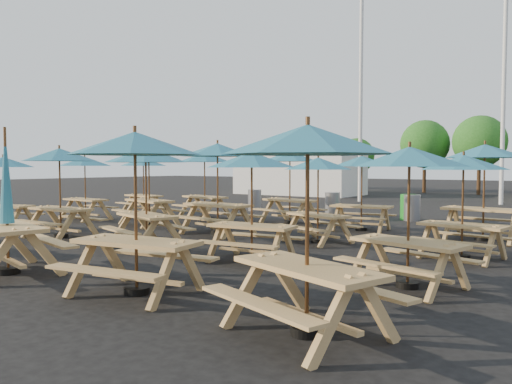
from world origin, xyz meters
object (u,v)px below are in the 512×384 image
Objects in this scene: picnic_unit_9 at (146,162)px; picnic_unit_13 at (252,167)px; picnic_unit_7 at (205,162)px; picnic_unit_18 at (463,170)px; picnic_unit_6 at (149,160)px; waste_bin_0 at (255,200)px; picnic_unit_2 at (85,166)px; picnic_unit_17 at (409,166)px; picnic_unit_5 at (59,161)px; picnic_unit_11 at (290,161)px; picnic_unit_15 at (362,166)px; picnic_unit_12 at (135,155)px; picnic_unit_14 at (318,169)px; picnic_unit_3 at (143,166)px; picnic_unit_16 at (308,154)px; waste_bin_2 at (412,208)px; picnic_unit_19 at (485,158)px; waste_bin_1 at (332,204)px; picnic_unit_8 at (7,214)px; picnic_unit_1 at (3,167)px; waste_bin_3 at (408,207)px; picnic_unit_10 at (218,156)px.

picnic_unit_9 is 2.96m from picnic_unit_13.
picnic_unit_7 reaches higher than picnic_unit_18.
picnic_unit_6 is 6.33m from waste_bin_0.
picnic_unit_2 is 2.47× the size of waste_bin_0.
picnic_unit_5 is at bearing -167.21° from picnic_unit_17.
picnic_unit_11 reaches higher than picnic_unit_2.
picnic_unit_12 is at bearing -95.64° from picnic_unit_15.
picnic_unit_12 is at bearing -70.30° from picnic_unit_14.
picnic_unit_12 reaches higher than waste_bin_0.
picnic_unit_17 is (5.93, -6.34, -0.16)m from picnic_unit_11.
picnic_unit_3 is at bearing 141.85° from picnic_unit_13.
picnic_unit_16 reaches higher than picnic_unit_9.
picnic_unit_16 is 12.65m from waste_bin_2.
picnic_unit_19 reaches higher than waste_bin_1.
picnic_unit_8 is 6.81m from picnic_unit_17.
picnic_unit_6 is 1.13× the size of picnic_unit_14.
picnic_unit_3 is 12.63m from picnic_unit_12.
picnic_unit_1 is 12.22m from picnic_unit_16.
picnic_unit_11 reaches higher than picnic_unit_13.
waste_bin_3 is (2.83, 3.30, -1.59)m from picnic_unit_11.
picnic_unit_17 is (6.26, -3.04, -0.28)m from picnic_unit_10.
picnic_unit_7 is 6.65m from picnic_unit_14.
picnic_unit_3 is 0.92× the size of picnic_unit_12.
picnic_unit_11 is (6.15, 6.14, 0.18)m from picnic_unit_1.
picnic_unit_15 reaches higher than waste_bin_2.
picnic_unit_3 reaches higher than waste_bin_0.
picnic_unit_1 is 0.85× the size of picnic_unit_8.
picnic_unit_16 reaches higher than picnic_unit_14.
picnic_unit_5 is 5.89m from picnic_unit_7.
waste_bin_0 is at bearing 146.25° from picnic_unit_16.
picnic_unit_11 is 2.66× the size of waste_bin_0.
picnic_unit_8 is 12.87m from waste_bin_2.
picnic_unit_10 is at bearing 109.39° from picnic_unit_9.
picnic_unit_1 reaches higher than picnic_unit_18.
waste_bin_0 is at bearing 153.52° from picnic_unit_14.
picnic_unit_15 is (2.95, 2.98, -0.28)m from picnic_unit_10.
picnic_unit_18 is at bearing 1.13° from picnic_unit_2.
picnic_unit_12 is at bearing -57.31° from picnic_unit_10.
picnic_unit_1 is at bearing 174.21° from picnic_unit_13.
picnic_unit_19 reaches higher than picnic_unit_13.
waste_bin_3 is at bearing 136.79° from waste_bin_2.
waste_bin_0 is (-3.37, 9.16, -1.52)m from picnic_unit_9.
picnic_unit_12 reaches higher than picnic_unit_5.
waste_bin_0 is 6.44m from waste_bin_3.
picnic_unit_7 is at bearing 139.50° from picnic_unit_10.
waste_bin_1 is (0.28, 9.04, -1.52)m from picnic_unit_9.
picnic_unit_3 is 1.04× the size of picnic_unit_18.
waste_bin_3 is (0.05, 12.30, -1.60)m from picnic_unit_12.
picnic_unit_8 is 4.47m from picnic_unit_13.
picnic_unit_15 is (-0.16, 8.68, -0.17)m from picnic_unit_12.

